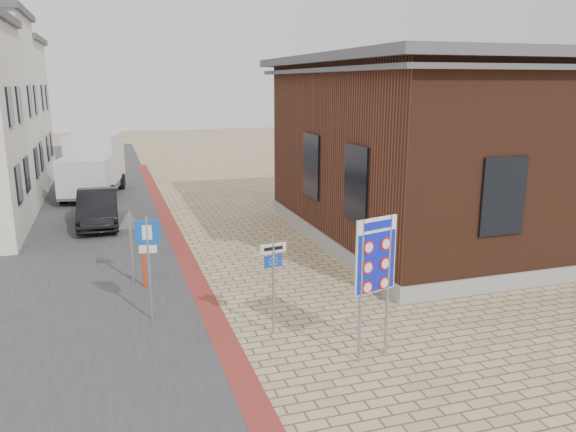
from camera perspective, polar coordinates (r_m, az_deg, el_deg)
ground at (r=13.68m, az=2.18°, el=-11.93°), size 120.00×120.00×0.00m
road_strip at (r=27.26m, az=-20.01°, el=0.25°), size 7.00×60.00×0.02m
curb_strip at (r=22.49m, az=-11.45°, el=-1.87°), size 0.60×40.00×0.02m
brick_building at (r=22.97m, az=17.67°, el=6.90°), size 13.00×13.00×6.80m
bike_rack at (r=16.42m, az=8.31°, el=-6.62°), size 0.08×1.80×0.60m
sedan at (r=24.64m, az=-18.75°, el=0.77°), size 1.62×4.55×1.49m
box_truck at (r=31.19m, az=-19.19°, el=4.92°), size 3.36×6.33×3.14m
border_sign at (r=11.90m, az=8.90°, el=-4.22°), size 1.05×0.34×3.16m
essen_sign at (r=13.11m, az=-1.51°, el=-5.60°), size 0.64×0.13×2.39m
parking_sign at (r=14.20m, az=-14.02°, el=-3.42°), size 0.59×0.15×2.68m
yield_sign at (r=17.16m, az=-15.73°, el=-1.25°), size 0.78×0.16×2.19m
bollard at (r=16.92m, az=-14.38°, el=-5.34°), size 0.11×0.11×1.06m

